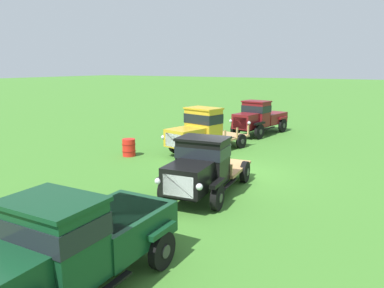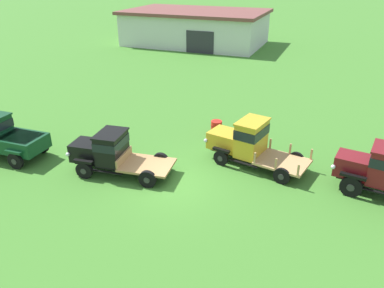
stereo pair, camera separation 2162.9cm
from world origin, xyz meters
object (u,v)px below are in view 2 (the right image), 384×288
object	(u,v)px
vintage_truck_second_in_line	(110,152)
oil_drum_beside_row	(216,128)
vintage_truck_midrow_center	(247,141)
farm_shed	(196,27)

from	to	relation	value
vintage_truck_second_in_line	oil_drum_beside_row	distance (m)	6.80
vintage_truck_second_in_line	vintage_truck_midrow_center	distance (m)	6.60
oil_drum_beside_row	farm_shed	bearing A→B (deg)	113.73
vintage_truck_midrow_center	oil_drum_beside_row	world-z (taller)	vintage_truck_midrow_center
farm_shed	vintage_truck_midrow_center	world-z (taller)	farm_shed
farm_shed	vintage_truck_midrow_center	bearing A→B (deg)	-64.12
vintage_truck_second_in_line	farm_shed	bearing A→B (deg)	104.06
vintage_truck_second_in_line	oil_drum_beside_row	bearing A→B (deg)	60.94
vintage_truck_second_in_line	vintage_truck_midrow_center	world-z (taller)	vintage_truck_midrow_center
farm_shed	oil_drum_beside_row	world-z (taller)	farm_shed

